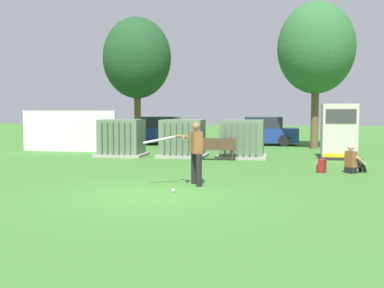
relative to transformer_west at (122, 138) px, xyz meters
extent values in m
plane|color=#3D752D|center=(3.89, -8.83, -0.79)|extent=(96.00, 96.00, 0.00)
cube|color=white|center=(-3.30, 1.67, 0.21)|extent=(4.80, 0.12, 2.00)
cube|color=#9E9B93|center=(0.00, 0.01, -0.73)|extent=(2.10, 1.70, 0.12)
cube|color=#607A5B|center=(0.00, 0.01, 0.08)|extent=(1.80, 1.40, 1.50)
cube|color=#52684E|center=(-0.64, -0.75, 0.08)|extent=(0.06, 0.12, 1.27)
cube|color=#52684E|center=(-0.38, -0.75, 0.08)|extent=(0.06, 0.12, 1.27)
cube|color=#52684E|center=(-0.13, -0.75, 0.08)|extent=(0.06, 0.12, 1.27)
cube|color=#52684E|center=(0.13, -0.75, 0.08)|extent=(0.06, 0.12, 1.27)
cube|color=#52684E|center=(0.38, -0.75, 0.08)|extent=(0.06, 0.12, 1.27)
cube|color=#52684E|center=(0.64, -0.75, 0.08)|extent=(0.06, 0.12, 1.27)
cube|color=#9E9B93|center=(2.71, 0.21, -0.73)|extent=(2.10, 1.70, 0.12)
cube|color=#607A5B|center=(2.71, 0.21, 0.08)|extent=(1.80, 1.40, 1.50)
cube|color=#52684E|center=(2.07, -0.55, 0.08)|extent=(0.06, 0.12, 1.27)
cube|color=#52684E|center=(2.33, -0.55, 0.08)|extent=(0.06, 0.12, 1.27)
cube|color=#52684E|center=(2.58, -0.55, 0.08)|extent=(0.06, 0.12, 1.27)
cube|color=#52684E|center=(2.84, -0.55, 0.08)|extent=(0.06, 0.12, 1.27)
cube|color=#52684E|center=(3.09, -0.55, 0.08)|extent=(0.06, 0.12, 1.27)
cube|color=#52684E|center=(3.35, -0.55, 0.08)|extent=(0.06, 0.12, 1.27)
cube|color=#9E9B93|center=(5.29, 0.24, -0.73)|extent=(2.10, 1.70, 0.12)
cube|color=#607A5B|center=(5.29, 0.24, 0.08)|extent=(1.80, 1.40, 1.50)
cube|color=#52684E|center=(4.65, -0.52, 0.08)|extent=(0.06, 0.12, 1.27)
cube|color=#52684E|center=(4.90, -0.52, 0.08)|extent=(0.06, 0.12, 1.27)
cube|color=#52684E|center=(5.16, -0.52, 0.08)|extent=(0.06, 0.12, 1.27)
cube|color=#52684E|center=(5.41, -0.52, 0.08)|extent=(0.06, 0.12, 1.27)
cube|color=#52684E|center=(5.67, -0.52, 0.08)|extent=(0.06, 0.12, 1.27)
cube|color=#52684E|center=(5.92, -0.52, 0.08)|extent=(0.06, 0.12, 1.27)
cube|color=#262626|center=(9.29, 0.67, -0.74)|extent=(1.60, 1.40, 0.10)
cube|color=beige|center=(9.29, 0.67, 0.41)|extent=(1.40, 1.20, 2.20)
cube|color=#383838|center=(9.29, 0.05, 1.02)|extent=(1.19, 0.04, 0.55)
cube|color=yellow|center=(9.29, 0.05, -0.59)|extent=(1.33, 0.04, 0.16)
cube|color=#4C3828|center=(4.23, -0.83, -0.34)|extent=(1.81, 0.46, 0.05)
cube|color=#4C3828|center=(4.24, -1.01, -0.09)|extent=(1.80, 0.10, 0.44)
cylinder|color=#4C3828|center=(3.46, -0.72, -0.58)|extent=(0.06, 0.06, 0.42)
cylinder|color=#4C3828|center=(4.99, -0.67, -0.58)|extent=(0.06, 0.06, 0.42)
cylinder|color=#4C3828|center=(3.47, -1.00, -0.58)|extent=(0.06, 0.06, 0.42)
cylinder|color=#4C3828|center=(5.00, -0.95, -0.58)|extent=(0.06, 0.06, 0.42)
cylinder|color=black|center=(4.75, -7.27, -0.35)|extent=(0.16, 0.16, 0.88)
cylinder|color=black|center=(4.54, -6.84, -0.35)|extent=(0.16, 0.16, 0.88)
cube|color=brown|center=(4.64, -7.06, 0.39)|extent=(0.39, 0.47, 0.60)
sphere|color=brown|center=(4.64, -7.06, 0.84)|extent=(0.23, 0.23, 0.23)
cylinder|color=brown|center=(4.35, -7.31, 0.55)|extent=(0.16, 0.55, 0.09)
cylinder|color=brown|center=(4.27, -7.15, 0.55)|extent=(0.45, 0.44, 0.09)
cylinder|color=#B2B2B7|center=(3.70, -7.53, 0.48)|extent=(0.79, 0.44, 0.21)
sphere|color=#B2B2B7|center=(4.08, -7.34, 0.55)|extent=(0.08, 0.08, 0.08)
sphere|color=white|center=(4.27, -8.25, -0.74)|extent=(0.09, 0.09, 0.09)
cube|color=black|center=(9.17, -3.76, -0.69)|extent=(0.39, 0.42, 0.20)
cube|color=brown|center=(9.17, -3.76, -0.33)|extent=(0.39, 0.42, 0.52)
sphere|color=#DBAD89|center=(9.17, -3.76, 0.06)|extent=(0.22, 0.22, 0.22)
cylinder|color=black|center=(9.29, -3.55, -0.57)|extent=(0.44, 0.37, 0.13)
cylinder|color=black|center=(9.48, -3.42, -0.56)|extent=(0.31, 0.27, 0.46)
cylinder|color=black|center=(9.41, -3.71, -0.57)|extent=(0.44, 0.37, 0.13)
cylinder|color=black|center=(9.59, -3.58, -0.56)|extent=(0.31, 0.27, 0.46)
cylinder|color=#DBAD89|center=(9.21, -3.45, -0.37)|extent=(0.38, 0.31, 0.32)
cylinder|color=#DBAD89|center=(9.48, -3.82, -0.37)|extent=(0.38, 0.31, 0.32)
cube|color=maroon|center=(8.26, -3.84, -0.57)|extent=(0.30, 0.37, 0.44)
cube|color=maroon|center=(8.14, -3.79, -0.63)|extent=(0.13, 0.23, 0.22)
cylinder|color=brown|center=(-0.76, 4.78, 0.70)|extent=(0.37, 0.37, 2.97)
ellipsoid|color=#1E4723|center=(-0.76, 4.78, 4.02)|extent=(3.65, 3.65, 4.34)
cylinder|color=brown|center=(8.63, 5.59, 0.82)|extent=(0.40, 0.40, 3.22)
ellipsoid|color=#2D6633|center=(8.63, 5.59, 4.43)|extent=(3.97, 3.97, 4.71)
cube|color=navy|center=(-0.23, 7.23, -0.21)|extent=(4.32, 2.01, 0.80)
cube|color=#262B33|center=(-0.08, 7.24, 0.51)|extent=(2.21, 1.71, 0.64)
cylinder|color=black|center=(-1.47, 6.28, -0.47)|extent=(0.65, 0.27, 0.64)
cylinder|color=black|center=(-1.59, 7.98, -0.47)|extent=(0.65, 0.27, 0.64)
cylinder|color=black|center=(1.13, 6.48, -0.47)|extent=(0.65, 0.27, 0.64)
cylinder|color=black|center=(1.00, 8.17, -0.47)|extent=(0.65, 0.27, 0.64)
cube|color=navy|center=(5.76, 7.55, -0.21)|extent=(4.26, 1.86, 0.80)
cube|color=#262B33|center=(5.91, 7.55, 0.51)|extent=(2.16, 1.64, 0.64)
cylinder|color=black|center=(4.49, 6.65, -0.47)|extent=(0.65, 0.25, 0.64)
cylinder|color=black|center=(4.43, 8.35, -0.47)|extent=(0.65, 0.25, 0.64)
cylinder|color=black|center=(7.10, 6.75, -0.47)|extent=(0.65, 0.25, 0.64)
cylinder|color=black|center=(7.03, 8.45, -0.47)|extent=(0.65, 0.25, 0.64)
camera|label=1|loc=(6.93, -19.64, 1.33)|focal=43.79mm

